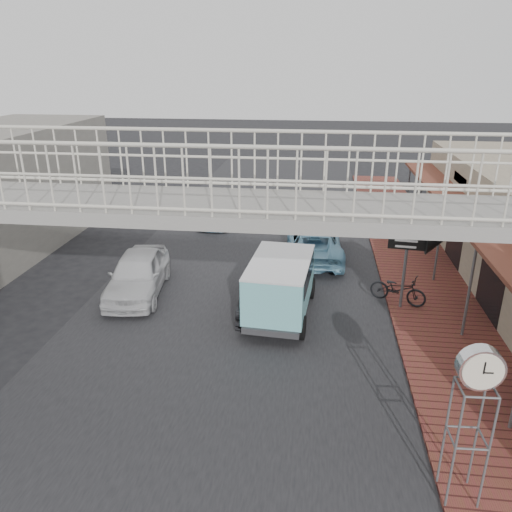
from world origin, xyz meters
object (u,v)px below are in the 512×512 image
(angkot_curb, at_px, (314,242))
(motorcycle_far, at_px, (394,226))
(dark_sedan, at_px, (271,287))
(street_clock, at_px, (479,375))
(white_hatchback, at_px, (138,274))
(angkot_far, at_px, (220,211))
(arrow_sign, at_px, (433,239))
(motorcycle_near, at_px, (398,289))
(angkot_van, at_px, (281,280))

(angkot_curb, xyz_separation_m, motorcycle_far, (3.61, 3.00, -0.10))
(dark_sedan, bearing_deg, street_clock, -58.09)
(white_hatchback, bearing_deg, street_clock, -48.23)
(angkot_far, relative_size, arrow_sign, 1.36)
(angkot_curb, relative_size, street_clock, 1.55)
(motorcycle_near, relative_size, arrow_sign, 0.62)
(motorcycle_far, xyz_separation_m, street_clock, (-0.81, -14.95, 2.11))
(angkot_curb, distance_m, arrow_sign, 6.00)
(angkot_curb, distance_m, angkot_far, 6.46)
(angkot_curb, distance_m, street_clock, 12.45)
(motorcycle_far, bearing_deg, angkot_far, 72.40)
(street_clock, bearing_deg, arrow_sign, 81.07)
(angkot_far, height_order, motorcycle_far, angkot_far)
(angkot_van, relative_size, street_clock, 1.33)
(angkot_far, relative_size, angkot_van, 0.98)
(angkot_van, xyz_separation_m, street_clock, (3.77, -6.74, 1.44))
(dark_sedan, relative_size, street_clock, 1.41)
(white_hatchback, relative_size, motorcycle_far, 2.73)
(white_hatchback, relative_size, dark_sedan, 0.98)
(angkot_curb, bearing_deg, white_hatchback, 32.34)
(angkot_curb, height_order, angkot_van, angkot_van)
(white_hatchback, height_order, motorcycle_near, white_hatchback)
(angkot_van, xyz_separation_m, arrow_sign, (4.56, 0.78, 1.26))
(angkot_far, bearing_deg, white_hatchback, -95.35)
(angkot_van, relative_size, motorcycle_near, 2.23)
(motorcycle_far, distance_m, street_clock, 15.12)
(angkot_far, xyz_separation_m, motorcycle_near, (7.54, -8.43, -0.00))
(motorcycle_near, distance_m, arrow_sign, 2.11)
(white_hatchback, relative_size, street_clock, 1.38)
(white_hatchback, distance_m, motorcycle_far, 11.98)
(white_hatchback, relative_size, angkot_far, 1.06)
(dark_sedan, height_order, angkot_far, dark_sedan)
(motorcycle_far, bearing_deg, street_clock, 168.83)
(motorcycle_near, bearing_deg, motorcycle_far, 17.71)
(motorcycle_far, relative_size, arrow_sign, 0.53)
(angkot_far, bearing_deg, motorcycle_near, -45.20)
(white_hatchback, xyz_separation_m, angkot_curb, (5.99, 4.17, -0.06))
(motorcycle_far, distance_m, arrow_sign, 7.68)
(angkot_van, bearing_deg, white_hatchback, 172.71)
(white_hatchback, xyz_separation_m, angkot_far, (1.26, 8.56, -0.14))
(angkot_far, height_order, street_clock, street_clock)
(white_hatchback, height_order, angkot_far, white_hatchback)
(angkot_far, bearing_deg, angkot_curb, -39.88)
(dark_sedan, bearing_deg, motorcycle_far, 59.70)
(angkot_curb, relative_size, motorcycle_near, 2.60)
(arrow_sign, bearing_deg, angkot_curb, 135.26)
(motorcycle_near, bearing_deg, white_hatchback, 115.18)
(angkot_curb, height_order, arrow_sign, arrow_sign)
(angkot_van, bearing_deg, motorcycle_near, 22.09)
(dark_sedan, bearing_deg, arrow_sign, 4.95)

